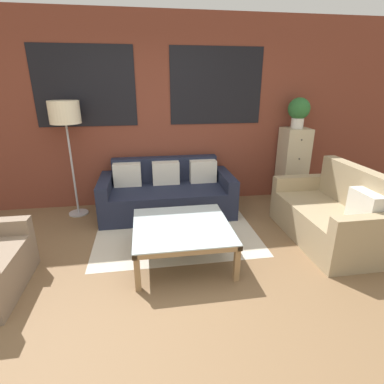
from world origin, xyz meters
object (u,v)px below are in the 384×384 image
Objects in this scene: settee_vintage at (331,216)px; potted_plant at (299,111)px; coffee_table at (182,229)px; drawer_cabinet at (292,165)px; couch_dark at (167,194)px; floor_lamp at (65,117)px.

settee_vintage is 3.25× the size of potted_plant.
potted_plant reaches higher than coffee_table.
drawer_cabinet is at bearing 83.87° from settee_vintage.
couch_dark is 1.86× the size of coffee_table.
coffee_table is at bearing -175.53° from settee_vintage.
floor_lamp is (-1.33, 0.13, 1.14)m from couch_dark.
settee_vintage is at bearing -21.81° from floor_lamp.
drawer_cabinet is 0.86m from potted_plant.
potted_plant is at bearing 5.91° from couch_dark.
settee_vintage reaches higher than coffee_table.
coffee_table is at bearing -142.84° from potted_plant.
couch_dark is 4.16× the size of potted_plant.
couch_dark is at bearing -174.09° from drawer_cabinet.
coffee_table is 2.24× the size of potted_plant.
floor_lamp is (-1.38, 1.45, 1.06)m from coffee_table.
coffee_table is at bearing -142.84° from drawer_cabinet.
couch_dark is 1.32m from coffee_table.
settee_vintage is 1.42m from drawer_cabinet.
coffee_table is 0.88× the size of drawer_cabinet.
floor_lamp is 1.38× the size of drawer_cabinet.
couch_dark is at bearing -5.74° from floor_lamp.
coffee_table is 2.76m from potted_plant.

